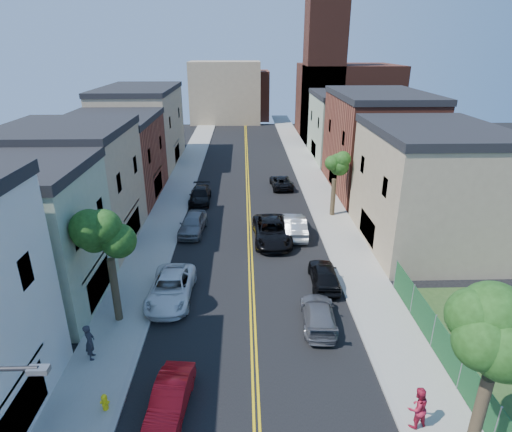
{
  "coord_description": "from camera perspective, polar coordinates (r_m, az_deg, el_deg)",
  "views": [
    {
      "loc": [
        -0.44,
        -7.13,
        15.22
      ],
      "look_at": [
        0.53,
        25.29,
        2.0
      ],
      "focal_mm": 29.73,
      "sensor_mm": 36.0,
      "label": 1
    }
  ],
  "objects": [
    {
      "name": "tree_right_far",
      "position": [
        39.22,
        10.74,
        7.83
      ],
      "size": [
        4.4,
        4.4,
        8.03
      ],
      "color": "#35271A",
      "rests_on": "sidewalk_right"
    },
    {
      "name": "curb_right",
      "position": [
        49.94,
        5.96,
        4.4
      ],
      "size": [
        0.3,
        100.0,
        0.15
      ],
      "primitive_type": "cube",
      "color": "gray",
      "rests_on": "ground"
    },
    {
      "name": "pedestrian_left",
      "position": [
        24.04,
        -21.46,
        -15.49
      ],
      "size": [
        0.62,
        0.81,
        1.98
      ],
      "primitive_type": "imported",
      "rotation": [
        0.0,
        0.0,
        1.79
      ],
      "color": "#25252C",
      "rests_on": "sidewalk_left"
    },
    {
      "name": "dark_car_right_far",
      "position": [
        48.3,
        3.41,
        4.62
      ],
      "size": [
        2.54,
        4.99,
        1.35
      ],
      "primitive_type": "imported",
      "rotation": [
        0.0,
        0.0,
        3.2
      ],
      "color": "black",
      "rests_on": "ground"
    },
    {
      "name": "bldg_right_palegrn",
      "position": [
        61.85,
        12.05,
        11.49
      ],
      "size": [
        9.0,
        12.0,
        8.5
      ],
      "primitive_type": "cube",
      "color": "gray",
      "rests_on": "ground"
    },
    {
      "name": "backdrop_center",
      "position": [
        93.69,
        -1.5,
        15.91
      ],
      "size": [
        10.0,
        8.0,
        10.0
      ],
      "primitive_type": "cube",
      "color": "brown",
      "rests_on": "ground"
    },
    {
      "name": "fire_hydrant",
      "position": [
        21.48,
        -19.69,
        -22.45
      ],
      "size": [
        0.39,
        0.39,
        0.81
      ],
      "color": "yellow",
      "rests_on": "sidewalk_left"
    },
    {
      "name": "sidewalk_right",
      "position": [
        50.2,
        7.95,
        4.4
      ],
      "size": [
        3.2,
        100.0,
        0.15
      ],
      "primitive_type": "cube",
      "color": "gray",
      "rests_on": "ground"
    },
    {
      "name": "tree_right_corner",
      "position": [
        16.02,
        30.69,
        -10.9
      ],
      "size": [
        5.8,
        5.8,
        10.35
      ],
      "color": "#35271A",
      "rests_on": "sidewalk_right"
    },
    {
      "name": "bldg_left_tan_far",
      "position": [
        59.64,
        -15.14,
        11.32
      ],
      "size": [
        9.0,
        16.0,
        9.5
      ],
      "primitive_type": "cube",
      "color": "#998466",
      "rests_on": "ground"
    },
    {
      "name": "red_sedan",
      "position": [
        20.74,
        -11.44,
        -22.88
      ],
      "size": [
        1.87,
        4.27,
        1.37
      ],
      "primitive_type": "imported",
      "rotation": [
        0.0,
        0.0,
        -0.1
      ],
      "color": "red",
      "rests_on": "ground"
    },
    {
      "name": "bldg_left_palegrn",
      "position": [
        28.97,
        -29.51,
        -3.14
      ],
      "size": [
        9.0,
        8.0,
        8.5
      ],
      "primitive_type": "cube",
      "color": "gray",
      "rests_on": "ground"
    },
    {
      "name": "bldg_right_tan",
      "position": [
        35.95,
        22.09,
        3.16
      ],
      "size": [
        9.0,
        12.0,
        9.0
      ],
      "primitive_type": "cube",
      "color": "#998466",
      "rests_on": "ground"
    },
    {
      "name": "black_suv_lane",
      "position": [
        34.97,
        2.13,
        -2.04
      ],
      "size": [
        3.13,
        6.46,
        1.77
      ],
      "primitive_type": "imported",
      "rotation": [
        0.0,
        0.0,
        0.03
      ],
      "color": "black",
      "rests_on": "ground"
    },
    {
      "name": "grey_car_right",
      "position": [
        25.45,
        8.4,
        -12.95
      ],
      "size": [
        2.23,
        4.8,
        1.36
      ],
      "primitive_type": "imported",
      "rotation": [
        0.0,
        0.0,
        3.07
      ],
      "color": "#525359",
      "rests_on": "ground"
    },
    {
      "name": "pedestrian_right",
      "position": [
        20.54,
        20.88,
        -22.94
      ],
      "size": [
        1.14,
        1.0,
        1.98
      ],
      "primitive_type": "imported",
      "rotation": [
        0.0,
        0.0,
        3.45
      ],
      "color": "#AB1A34",
      "rests_on": "sidewalk_right"
    },
    {
      "name": "church",
      "position": [
        76.48,
        11.39,
        15.79
      ],
      "size": [
        16.2,
        14.2,
        22.6
      ],
      "color": "#4C2319",
      "rests_on": "ground"
    },
    {
      "name": "black_car_right",
      "position": [
        29.2,
        9.16,
        -7.8
      ],
      "size": [
        1.96,
        4.57,
        1.54
      ],
      "primitive_type": "imported",
      "rotation": [
        0.0,
        0.0,
        3.11
      ],
      "color": "black",
      "rests_on": "ground"
    },
    {
      "name": "sidewalk_left",
      "position": [
        50.06,
        -10.24,
        4.21
      ],
      "size": [
        3.2,
        100.0,
        0.15
      ],
      "primitive_type": "cube",
      "color": "gray",
      "rests_on": "ground"
    },
    {
      "name": "tree_left_mid",
      "position": [
        24.01,
        -19.63,
        -0.26
      ],
      "size": [
        5.2,
        5.2,
        9.29
      ],
      "color": "#35271A",
      "rests_on": "sidewalk_left"
    },
    {
      "name": "grey_car_left",
      "position": [
        36.93,
        -8.51,
        -1.0
      ],
      "size": [
        2.41,
        5.09,
        1.68
      ],
      "primitive_type": "imported",
      "rotation": [
        0.0,
        0.0,
        -0.09
      ],
      "color": "slate",
      "rests_on": "ground"
    },
    {
      "name": "white_pickup",
      "position": [
        27.85,
        -11.38,
        -9.5
      ],
      "size": [
        2.75,
        5.79,
        1.6
      ],
      "primitive_type": "imported",
      "rotation": [
        0.0,
        0.0,
        -0.02
      ],
      "color": "silver",
      "rests_on": "ground"
    },
    {
      "name": "curb_left",
      "position": [
        49.83,
        -8.24,
        4.25
      ],
      "size": [
        0.3,
        100.0,
        0.15
      ],
      "primitive_type": "cube",
      "color": "gray",
      "rests_on": "ground"
    },
    {
      "name": "black_car_left",
      "position": [
        43.97,
        -7.53,
        2.77
      ],
      "size": [
        2.13,
        5.18,
        1.5
      ],
      "primitive_type": "imported",
      "rotation": [
        0.0,
        0.0,
        0.01
      ],
      "color": "black",
      "rests_on": "ground"
    },
    {
      "name": "bldg_right_brick",
      "position": [
        48.47,
        15.86,
        9.18
      ],
      "size": [
        9.0,
        14.0,
        10.0
      ],
      "primitive_type": "cube",
      "color": "brown",
      "rests_on": "ground"
    },
    {
      "name": "bldg_left_tan_near",
      "position": [
        36.48,
        -23.49,
        3.21
      ],
      "size": [
        9.0,
        10.0,
        9.0
      ],
      "primitive_type": "cube",
      "color": "#998466",
      "rests_on": "ground"
    },
    {
      "name": "fence_right",
      "position": [
        23.97,
        24.2,
        -16.2
      ],
      "size": [
        0.04,
        15.0,
        1.9
      ],
      "primitive_type": "cube",
      "color": "#143F1E",
      "rests_on": "sidewalk_right"
    },
    {
      "name": "silver_car_right",
      "position": [
        36.19,
        5.15,
        -1.29
      ],
      "size": [
        1.89,
        5.26,
        1.72
      ],
      "primitive_type": "imported",
      "rotation": [
        0.0,
        0.0,
        3.13
      ],
      "color": "#9A9DA1",
      "rests_on": "ground"
    },
    {
      "name": "backdrop_left",
      "position": [
        89.67,
        -4.15,
        16.23
      ],
      "size": [
        14.0,
        8.0,
        12.0
      ],
      "primitive_type": "cube",
      "color": "#998466",
      "rests_on": "ground"
    },
    {
      "name": "bldg_left_brick",
      "position": [
        46.58,
        -18.74,
        7.07
      ],
      "size": [
        9.0,
        12.0,
        8.0
      ],
      "primitive_type": "cube",
      "color": "brown",
      "rests_on": "ground"
    }
  ]
}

